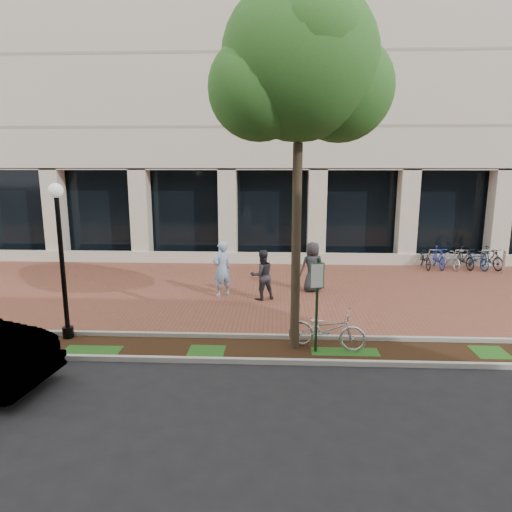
{
  "coord_description": "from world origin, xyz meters",
  "views": [
    {
      "loc": [
        0.23,
        -15.62,
        4.46
      ],
      "look_at": [
        -0.46,
        -0.8,
        1.43
      ],
      "focal_mm": 32.0,
      "sensor_mm": 36.0,
      "label": 1
    }
  ],
  "objects_px": {
    "pedestrian_left": "(222,269)",
    "pedestrian_mid": "(262,275)",
    "locked_bicycle": "(327,329)",
    "lamppost": "(61,253)",
    "bollard": "(504,262)",
    "parking_sign": "(317,293)",
    "street_tree": "(302,72)",
    "bike_rack_cluster": "(457,258)",
    "pedestrian_right": "(312,267)"
  },
  "relations": [
    {
      "from": "pedestrian_right",
      "to": "pedestrian_left",
      "type": "bearing_deg",
      "value": -5.46
    },
    {
      "from": "parking_sign",
      "to": "bollard",
      "type": "distance_m",
      "value": 11.72
    },
    {
      "from": "parking_sign",
      "to": "bike_rack_cluster",
      "type": "xyz_separation_m",
      "value": [
        6.79,
        9.22,
        -1.03
      ]
    },
    {
      "from": "pedestrian_mid",
      "to": "bike_rack_cluster",
      "type": "height_order",
      "value": "pedestrian_mid"
    },
    {
      "from": "parking_sign",
      "to": "bike_rack_cluster",
      "type": "bearing_deg",
      "value": 37.56
    },
    {
      "from": "pedestrian_right",
      "to": "locked_bicycle",
      "type": "bearing_deg",
      "value": 71.48
    },
    {
      "from": "lamppost",
      "to": "pedestrian_mid",
      "type": "xyz_separation_m",
      "value": [
        4.91,
        3.65,
        -1.42
      ]
    },
    {
      "from": "lamppost",
      "to": "pedestrian_mid",
      "type": "distance_m",
      "value": 6.28
    },
    {
      "from": "locked_bicycle",
      "to": "bollard",
      "type": "xyz_separation_m",
      "value": [
        8.0,
        7.97,
        0.03
      ]
    },
    {
      "from": "lamppost",
      "to": "bike_rack_cluster",
      "type": "distance_m",
      "value": 15.8
    },
    {
      "from": "parking_sign",
      "to": "lamppost",
      "type": "relative_size",
      "value": 0.58
    },
    {
      "from": "pedestrian_mid",
      "to": "bike_rack_cluster",
      "type": "bearing_deg",
      "value": -172.67
    },
    {
      "from": "bike_rack_cluster",
      "to": "lamppost",
      "type": "bearing_deg",
      "value": -152.3
    },
    {
      "from": "street_tree",
      "to": "pedestrian_mid",
      "type": "xyz_separation_m",
      "value": [
        -0.99,
        4.0,
        -5.57
      ]
    },
    {
      "from": "street_tree",
      "to": "bollard",
      "type": "relative_size",
      "value": 8.08
    },
    {
      "from": "pedestrian_mid",
      "to": "bike_rack_cluster",
      "type": "xyz_separation_m",
      "value": [
        8.22,
        4.95,
        -0.39
      ]
    },
    {
      "from": "parking_sign",
      "to": "street_tree",
      "type": "xyz_separation_m",
      "value": [
        -0.44,
        0.27,
        4.92
      ]
    },
    {
      "from": "pedestrian_mid",
      "to": "pedestrian_right",
      "type": "xyz_separation_m",
      "value": [
        1.73,
        1.05,
        0.05
      ]
    },
    {
      "from": "street_tree",
      "to": "bike_rack_cluster",
      "type": "bearing_deg",
      "value": 51.05
    },
    {
      "from": "parking_sign",
      "to": "bike_rack_cluster",
      "type": "relative_size",
      "value": 0.67
    },
    {
      "from": "parking_sign",
      "to": "street_tree",
      "type": "relative_size",
      "value": 0.28
    },
    {
      "from": "pedestrian_left",
      "to": "pedestrian_mid",
      "type": "bearing_deg",
      "value": 128.07
    },
    {
      "from": "street_tree",
      "to": "bollard",
      "type": "distance_m",
      "value": 13.2
    },
    {
      "from": "parking_sign",
      "to": "pedestrian_left",
      "type": "bearing_deg",
      "value": 105.15
    },
    {
      "from": "street_tree",
      "to": "pedestrian_mid",
      "type": "height_order",
      "value": "street_tree"
    },
    {
      "from": "street_tree",
      "to": "bollard",
      "type": "height_order",
      "value": "street_tree"
    },
    {
      "from": "pedestrian_mid",
      "to": "bollard",
      "type": "distance_m",
      "value": 10.5
    },
    {
      "from": "street_tree",
      "to": "pedestrian_left",
      "type": "distance_m",
      "value": 7.36
    },
    {
      "from": "lamppost",
      "to": "locked_bicycle",
      "type": "distance_m",
      "value": 6.87
    },
    {
      "from": "pedestrian_left",
      "to": "bike_rack_cluster",
      "type": "height_order",
      "value": "pedestrian_left"
    },
    {
      "from": "parking_sign",
      "to": "locked_bicycle",
      "type": "relative_size",
      "value": 1.22
    },
    {
      "from": "pedestrian_mid",
      "to": "pedestrian_left",
      "type": "bearing_deg",
      "value": -37.89
    },
    {
      "from": "bollard",
      "to": "parking_sign",
      "type": "bearing_deg",
      "value": -135.16
    },
    {
      "from": "lamppost",
      "to": "pedestrian_right",
      "type": "bearing_deg",
      "value": 35.25
    },
    {
      "from": "bollard",
      "to": "pedestrian_right",
      "type": "bearing_deg",
      "value": -159.97
    },
    {
      "from": "pedestrian_left",
      "to": "bollard",
      "type": "xyz_separation_m",
      "value": [
        11.08,
        3.62,
        -0.42
      ]
    },
    {
      "from": "pedestrian_mid",
      "to": "locked_bicycle",
      "type": "bearing_deg",
      "value": 89.46
    },
    {
      "from": "lamppost",
      "to": "pedestrian_left",
      "type": "xyz_separation_m",
      "value": [
        3.55,
        3.99,
        -1.31
      ]
    },
    {
      "from": "locked_bicycle",
      "to": "bollard",
      "type": "bearing_deg",
      "value": -30.93
    },
    {
      "from": "pedestrian_left",
      "to": "pedestrian_right",
      "type": "bearing_deg",
      "value": 155.09
    },
    {
      "from": "parking_sign",
      "to": "pedestrian_left",
      "type": "height_order",
      "value": "parking_sign"
    },
    {
      "from": "pedestrian_mid",
      "to": "pedestrian_right",
      "type": "height_order",
      "value": "pedestrian_right"
    },
    {
      "from": "bike_rack_cluster",
      "to": "street_tree",
      "type": "bearing_deg",
      "value": -134.44
    },
    {
      "from": "pedestrian_left",
      "to": "pedestrian_mid",
      "type": "distance_m",
      "value": 1.41
    },
    {
      "from": "locked_bicycle",
      "to": "pedestrian_mid",
      "type": "relative_size",
      "value": 1.14
    },
    {
      "from": "street_tree",
      "to": "pedestrian_mid",
      "type": "relative_size",
      "value": 4.99
    },
    {
      "from": "street_tree",
      "to": "pedestrian_left",
      "type": "height_order",
      "value": "street_tree"
    },
    {
      "from": "locked_bicycle",
      "to": "pedestrian_right",
      "type": "relative_size",
      "value": 1.07
    },
    {
      "from": "pedestrian_mid",
      "to": "pedestrian_right",
      "type": "relative_size",
      "value": 0.94
    },
    {
      "from": "street_tree",
      "to": "lamppost",
      "type": "bearing_deg",
      "value": 176.55
    }
  ]
}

